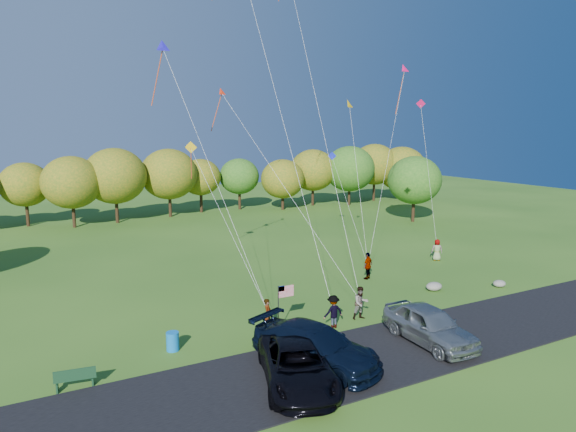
% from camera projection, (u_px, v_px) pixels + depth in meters
% --- Properties ---
extents(ground, '(140.00, 140.00, 0.00)m').
position_uv_depth(ground, '(350.00, 322.00, 28.06)').
color(ground, '#2D5919').
rests_on(ground, ground).
extents(asphalt_lane, '(44.00, 6.00, 0.06)m').
position_uv_depth(asphalt_lane, '(399.00, 349.00, 24.58)').
color(asphalt_lane, black).
rests_on(asphalt_lane, ground).
extents(treeline, '(77.43, 27.45, 8.27)m').
position_uv_depth(treeline, '(144.00, 182.00, 57.54)').
color(treeline, '#342313').
rests_on(treeline, ground).
extents(minivan_dark, '(4.54, 6.52, 1.65)m').
position_uv_depth(minivan_dark, '(297.00, 365.00, 20.96)').
color(minivan_dark, black).
rests_on(minivan_dark, asphalt_lane).
extents(minivan_navy, '(4.74, 6.69, 1.80)m').
position_uv_depth(minivan_navy, '(316.00, 346.00, 22.61)').
color(minivan_navy, black).
rests_on(minivan_navy, asphalt_lane).
extents(minivan_silver, '(2.34, 5.45, 1.83)m').
position_uv_depth(minivan_silver, '(430.00, 325.00, 25.04)').
color(minivan_silver, gray).
rests_on(minivan_silver, asphalt_lane).
extents(flyer_a, '(0.70, 0.72, 1.66)m').
position_uv_depth(flyer_a, '(268.00, 314.00, 26.91)').
color(flyer_a, '#4C4C59').
rests_on(flyer_a, ground).
extents(flyer_b, '(0.98, 0.80, 1.85)m').
position_uv_depth(flyer_b, '(361.00, 303.00, 28.35)').
color(flyer_b, '#4C4C59').
rests_on(flyer_b, ground).
extents(flyer_c, '(1.18, 0.70, 1.78)m').
position_uv_depth(flyer_c, '(333.00, 312.00, 27.09)').
color(flyer_c, '#4C4C59').
rests_on(flyer_c, ground).
extents(flyer_d, '(1.22, 0.91, 1.92)m').
position_uv_depth(flyer_d, '(368.00, 266.00, 35.92)').
color(flyer_d, '#4C4C59').
rests_on(flyer_d, ground).
extents(flyer_e, '(1.01, 0.93, 1.73)m').
position_uv_depth(flyer_e, '(437.00, 250.00, 41.05)').
color(flyer_e, '#4C4C59').
rests_on(flyer_e, ground).
extents(park_bench, '(1.61, 0.50, 0.89)m').
position_uv_depth(park_bench, '(75.00, 378.00, 20.74)').
color(park_bench, '#14391E').
rests_on(park_bench, ground).
extents(trash_barrel, '(0.60, 0.60, 0.91)m').
position_uv_depth(trash_barrel, '(173.00, 341.00, 24.38)').
color(trash_barrel, blue).
rests_on(trash_barrel, ground).
extents(flag_assembly, '(0.93, 0.60, 2.51)m').
position_uv_depth(flag_assembly, '(283.00, 297.00, 26.40)').
color(flag_assembly, black).
rests_on(flag_assembly, ground).
extents(boulder_near, '(1.12, 0.87, 0.56)m').
position_uv_depth(boulder_near, '(434.00, 286.00, 33.44)').
color(boulder_near, gray).
rests_on(boulder_near, ground).
extents(boulder_far, '(0.89, 0.74, 0.46)m').
position_uv_depth(boulder_far, '(499.00, 284.00, 34.23)').
color(boulder_far, gray).
rests_on(boulder_far, ground).
extents(kites_aloft, '(22.17, 11.22, 18.57)m').
position_uv_depth(kites_aloft, '(284.00, 20.00, 37.15)').
color(kites_aloft, orange).
rests_on(kites_aloft, ground).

